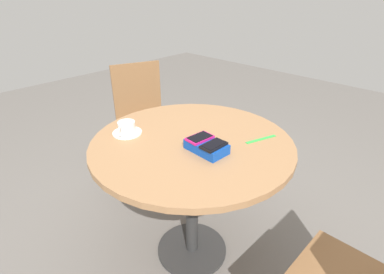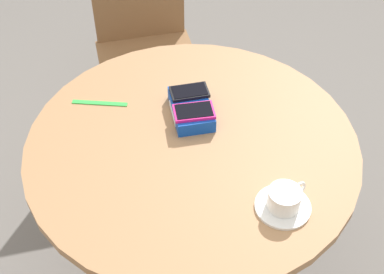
% 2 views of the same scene
% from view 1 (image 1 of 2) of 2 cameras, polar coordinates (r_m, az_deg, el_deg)
% --- Properties ---
extents(ground_plane, '(8.00, 8.00, 0.00)m').
position_cam_1_polar(ground_plane, '(1.93, -0.00, -20.69)').
color(ground_plane, slate).
extents(round_table, '(0.99, 0.99, 0.75)m').
position_cam_1_polar(round_table, '(1.52, -0.00, -4.57)').
color(round_table, '#2D2D2D').
rests_on(round_table, ground_plane).
extents(phone_box, '(0.19, 0.12, 0.05)m').
position_cam_1_polar(phone_box, '(1.37, 2.78, -1.84)').
color(phone_box, '#0F42AD').
rests_on(phone_box, round_table).
extents(phone_black, '(0.07, 0.12, 0.01)m').
position_cam_1_polar(phone_black, '(1.32, 4.16, -1.55)').
color(phone_black, black).
rests_on(phone_black, phone_box).
extents(phone_magenta, '(0.09, 0.13, 0.01)m').
position_cam_1_polar(phone_magenta, '(1.38, 1.49, -0.16)').
color(phone_magenta, '#D11975').
rests_on(phone_magenta, phone_box).
extents(saucer, '(0.15, 0.15, 0.01)m').
position_cam_1_polar(saucer, '(1.56, -12.23, 0.81)').
color(saucer, white).
rests_on(saucer, round_table).
extents(coffee_cup, '(0.09, 0.12, 0.06)m').
position_cam_1_polar(coffee_cup, '(1.55, -12.41, 1.87)').
color(coffee_cup, white).
rests_on(coffee_cup, saucer).
extents(lanyard_strap, '(0.07, 0.17, 0.00)m').
position_cam_1_polar(lanyard_strap, '(1.51, 13.01, -0.41)').
color(lanyard_strap, green).
rests_on(lanyard_strap, round_table).
extents(chair_near_window, '(0.50, 0.50, 0.91)m').
position_cam_1_polar(chair_near_window, '(2.32, -9.14, 2.36)').
color(chair_near_window, brown).
rests_on(chair_near_window, ground_plane).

